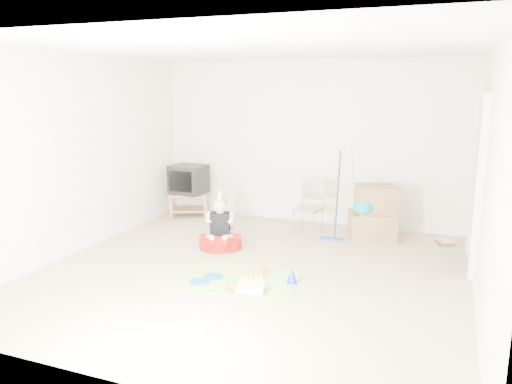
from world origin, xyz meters
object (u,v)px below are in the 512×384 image
(birthday_cake, at_px, (251,289))
(crt_tv, at_px, (188,179))
(folding_chair, at_px, (308,209))
(seated_woman, at_px, (220,236))
(tv_stand, at_px, (189,202))
(cardboard_boxes, at_px, (373,214))

(birthday_cake, bearing_deg, crt_tv, 130.00)
(folding_chair, bearing_deg, seated_woman, -131.71)
(folding_chair, relative_size, seated_woman, 0.98)
(folding_chair, xyz_separation_m, birthday_cake, (0.00, -2.30, -0.36))
(tv_stand, height_order, folding_chair, folding_chair)
(birthday_cake, bearing_deg, tv_stand, 130.00)
(birthday_cake, bearing_deg, folding_chair, 90.08)
(seated_woman, bearing_deg, cardboard_boxes, 31.30)
(folding_chair, relative_size, cardboard_boxes, 1.03)
(tv_stand, xyz_separation_m, birthday_cake, (2.20, -2.62, -0.20))
(folding_chair, distance_m, cardboard_boxes, 0.95)
(tv_stand, xyz_separation_m, seated_woman, (1.25, -1.38, -0.06))
(tv_stand, distance_m, cardboard_boxes, 3.15)
(crt_tv, bearing_deg, birthday_cake, -43.35)
(crt_tv, relative_size, cardboard_boxes, 0.70)
(tv_stand, bearing_deg, cardboard_boxes, -4.21)
(tv_stand, bearing_deg, folding_chair, -8.24)
(cardboard_boxes, bearing_deg, crt_tv, 175.79)
(birthday_cake, bearing_deg, cardboard_boxes, 68.47)
(cardboard_boxes, xyz_separation_m, birthday_cake, (-0.94, -2.39, -0.34))
(tv_stand, distance_m, seated_woman, 1.86)
(crt_tv, bearing_deg, seated_woman, -41.36)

